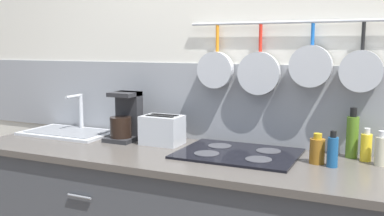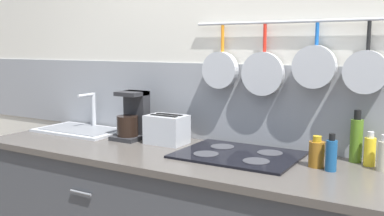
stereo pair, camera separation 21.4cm
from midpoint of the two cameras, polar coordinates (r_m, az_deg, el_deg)
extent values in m
cube|color=silver|center=(2.36, 13.74, 4.83)|extent=(7.20, 0.06, 2.60)
cube|color=gray|center=(2.37, 13.55, 0.19)|extent=(7.20, 0.07, 0.45)
cylinder|color=#B7BABF|center=(2.27, 16.97, 10.99)|extent=(1.17, 0.02, 0.02)
cylinder|color=orange|center=(2.41, 6.69, 9.19)|extent=(0.02, 0.02, 0.14)
cylinder|color=#B7BABF|center=(2.38, 6.36, 5.03)|extent=(0.20, 0.05, 0.20)
cylinder|color=red|center=(2.32, 12.36, 9.11)|extent=(0.02, 0.02, 0.14)
cylinder|color=#B7BABF|center=(2.30, 12.06, 4.47)|extent=(0.23, 0.04, 0.23)
cylinder|color=#1959B2|center=(2.25, 19.03, 9.34)|extent=(0.02, 0.02, 0.11)
cylinder|color=#B7BABF|center=(2.22, 18.70, 5.22)|extent=(0.21, 0.05, 0.21)
cylinder|color=black|center=(2.21, 25.16, 8.73)|extent=(0.02, 0.02, 0.13)
cylinder|color=#B7BABF|center=(2.18, 24.82, 4.36)|extent=(0.20, 0.06, 0.20)
cylinder|color=slate|center=(2.25, -11.95, -11.03)|extent=(0.14, 0.01, 0.01)
cube|color=#4C4742|center=(2.08, 10.30, -7.66)|extent=(3.10, 0.67, 0.03)
cube|color=#B7BABF|center=(2.83, -12.58, -2.95)|extent=(0.57, 0.34, 0.01)
cube|color=slate|center=(2.83, -12.59, -2.76)|extent=(0.48, 0.27, 0.00)
cylinder|color=#B7BABF|center=(2.91, -10.93, -0.36)|extent=(0.03, 0.03, 0.24)
cylinder|color=#B7BABF|center=(2.84, -11.90, 1.67)|extent=(0.02, 0.14, 0.02)
cube|color=#262628|center=(2.55, -5.84, -3.90)|extent=(0.17, 0.20, 0.02)
cube|color=#262628|center=(2.58, -5.02, -0.83)|extent=(0.15, 0.07, 0.28)
cylinder|color=black|center=(2.52, -6.21, -2.41)|extent=(0.13, 0.13, 0.12)
cube|color=#262628|center=(2.53, -5.66, 1.93)|extent=(0.15, 0.15, 0.02)
cube|color=#B7BABF|center=(2.41, -0.86, -2.90)|extent=(0.22, 0.16, 0.16)
cube|color=black|center=(2.38, -1.21, -1.05)|extent=(0.17, 0.03, 0.00)
cube|color=black|center=(2.42, -0.52, -0.87)|extent=(0.17, 0.03, 0.00)
cube|color=black|center=(2.47, -3.22, -1.89)|extent=(0.02, 0.02, 0.02)
cube|color=black|center=(2.18, 9.00, -6.20)|extent=(0.60, 0.45, 0.01)
cylinder|color=#38383D|center=(2.15, 4.77, -6.13)|extent=(0.13, 0.13, 0.00)
cylinder|color=#38383D|center=(2.06, 11.56, -6.97)|extent=(0.13, 0.13, 0.00)
cylinder|color=#38383D|center=(2.31, 6.73, -5.15)|extent=(0.13, 0.13, 0.00)
cylinder|color=#38383D|center=(2.22, 13.10, -5.87)|extent=(0.13, 0.13, 0.00)
cylinder|color=#8C5919|center=(2.07, 19.17, -5.88)|extent=(0.07, 0.07, 0.12)
cylinder|color=#B28C19|center=(2.05, 19.27, -3.93)|extent=(0.04, 0.04, 0.03)
cylinder|color=navy|center=(2.02, 21.02, -6.00)|extent=(0.05, 0.05, 0.14)
cylinder|color=black|center=(2.00, 21.14, -3.66)|extent=(0.03, 0.03, 0.03)
cylinder|color=#4C721E|center=(2.21, 23.70, -4.06)|extent=(0.06, 0.06, 0.21)
cylinder|color=black|center=(2.19, 23.88, -0.86)|extent=(0.03, 0.03, 0.05)
cylinder|color=yellow|center=(2.18, 25.29, -5.34)|extent=(0.05, 0.05, 0.13)
cylinder|color=beige|center=(2.16, 25.42, -3.27)|extent=(0.03, 0.03, 0.03)
cylinder|color=#BFB799|center=(2.12, 26.92, -5.78)|extent=(0.06, 0.06, 0.13)
camera|label=1|loc=(0.11, -87.14, 0.41)|focal=40.00mm
camera|label=2|loc=(0.11, 92.86, -0.41)|focal=40.00mm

